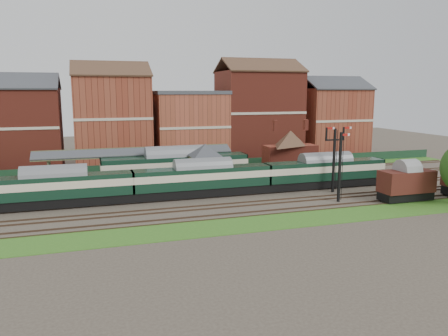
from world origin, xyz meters
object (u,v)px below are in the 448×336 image
object	(u,v)px
signal_box	(205,166)
platform_railcar	(176,168)
dmu_train	(203,178)
semaphore_bracket	(334,156)
goods_van_a	(406,183)

from	to	relation	value
signal_box	platform_railcar	world-z (taller)	signal_box
signal_box	dmu_train	distance (m)	3.60
dmu_train	semaphore_bracket	bearing A→B (deg)	-8.75
semaphore_bracket	platform_railcar	bearing A→B (deg)	153.70
dmu_train	platform_railcar	world-z (taller)	platform_railcar
signal_box	semaphore_bracket	xyz separation A→B (m)	(15.04, -5.75, 1.44)
platform_railcar	goods_van_a	world-z (taller)	platform_railcar
platform_railcar	goods_van_a	distance (m)	28.38
dmu_train	goods_van_a	bearing A→B (deg)	-22.42
semaphore_bracket	goods_van_a	world-z (taller)	semaphore_bracket
goods_van_a	platform_railcar	bearing A→B (deg)	146.89
goods_van_a	semaphore_bracket	bearing A→B (deg)	130.57
dmu_train	goods_van_a	world-z (taller)	dmu_train
goods_van_a	dmu_train	bearing A→B (deg)	157.58
signal_box	goods_van_a	bearing A→B (deg)	-30.73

